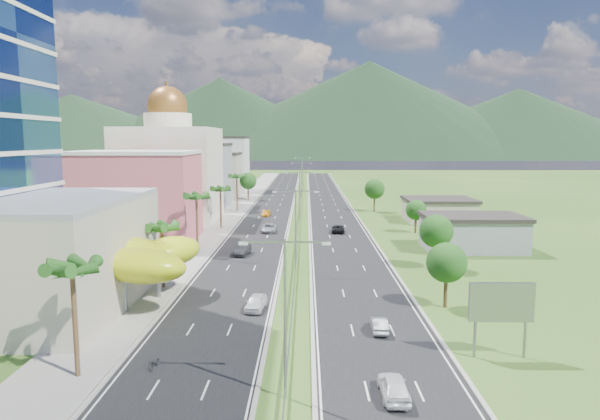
{
  "coord_description": "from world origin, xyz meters",
  "views": [
    {
      "loc": [
        1.41,
        -59.42,
        17.46
      ],
      "look_at": [
        0.47,
        19.95,
        7.0
      ],
      "focal_mm": 32.0,
      "sensor_mm": 36.0,
      "label": 1
    }
  ],
  "objects": [
    {
      "name": "palm_tree_c",
      "position": [
        -15.5,
        22.0,
        8.5
      ],
      "size": [
        3.6,
        3.6,
        9.6
      ],
      "color": "#47301C",
      "rests_on": "ground"
    },
    {
      "name": "midrise_beige",
      "position": [
        -27.0,
        102.0,
        6.5
      ],
      "size": [
        16.0,
        15.0,
        13.0
      ],
      "primitive_type": "cube",
      "color": "#B0A291",
      "rests_on": "ground"
    },
    {
      "name": "motorcycle",
      "position": [
        -10.22,
        -20.51,
        0.6
      ],
      "size": [
        0.75,
        1.8,
        1.11
      ],
      "primitive_type": "imported",
      "rotation": [
        0.0,
        0.0,
        -0.13
      ],
      "color": "black",
      "rests_on": "road_left"
    },
    {
      "name": "streetlight_median_c",
      "position": [
        0.0,
        50.0,
        6.75
      ],
      "size": [
        6.04,
        0.25,
        11.0
      ],
      "color": "gray",
      "rests_on": "ground"
    },
    {
      "name": "leafy_tree_rd",
      "position": [
        18.0,
        70.0,
        5.58
      ],
      "size": [
        4.9,
        4.9,
        8.05
      ],
      "color": "#47301C",
      "rests_on": "ground"
    },
    {
      "name": "car_dark_left",
      "position": [
        -8.3,
        20.29,
        0.83
      ],
      "size": [
        2.35,
        4.99,
        1.58
      ],
      "primitive_type": "imported",
      "rotation": [
        0.0,
        0.0,
        -0.15
      ],
      "color": "black",
      "rests_on": "road_left"
    },
    {
      "name": "sidewalk_left",
      "position": [
        -17.0,
        90.0,
        0.06
      ],
      "size": [
        7.0,
        260.0,
        0.12
      ],
      "primitive_type": "cube",
      "color": "gray",
      "rests_on": "ground"
    },
    {
      "name": "car_yellow_far_left",
      "position": [
        -7.81,
        62.25,
        0.66
      ],
      "size": [
        2.1,
        4.38,
        1.23
      ],
      "primitive_type": "imported",
      "rotation": [
        0.0,
        0.0,
        -0.09
      ],
      "color": "orange",
      "rests_on": "road_left"
    },
    {
      "name": "palm_tree_b",
      "position": [
        -15.5,
        2.0,
        7.06
      ],
      "size": [
        3.6,
        3.6,
        8.1
      ],
      "color": "#47301C",
      "rests_on": "ground"
    },
    {
      "name": "domed_building",
      "position": [
        -28.0,
        55.0,
        11.35
      ],
      "size": [
        20.0,
        20.0,
        28.7
      ],
      "color": "beige",
      "rests_on": "ground"
    },
    {
      "name": "streetlight_median_b",
      "position": [
        0.0,
        10.0,
        6.75
      ],
      "size": [
        6.04,
        0.25,
        11.0
      ],
      "color": "gray",
      "rests_on": "ground"
    },
    {
      "name": "palm_tree_e",
      "position": [
        -15.5,
        70.0,
        8.31
      ],
      "size": [
        3.6,
        3.6,
        9.4
      ],
      "color": "#47301C",
      "rests_on": "ground"
    },
    {
      "name": "streetlight_median_d",
      "position": [
        0.0,
        95.0,
        6.75
      ],
      "size": [
        6.04,
        0.25,
        11.0
      ],
      "color": "gray",
      "rests_on": "ground"
    },
    {
      "name": "car_dark_far_right",
      "position": [
        7.42,
        40.36,
        0.75
      ],
      "size": [
        2.61,
        5.22,
        1.42
      ],
      "primitive_type": "imported",
      "rotation": [
        0.0,
        0.0,
        3.09
      ],
      "color": "black",
      "rests_on": "road_right"
    },
    {
      "name": "car_silver_right",
      "position": [
        8.11,
        -12.29,
        0.69
      ],
      "size": [
        1.51,
        3.97,
        1.29
      ],
      "primitive_type": "imported",
      "rotation": [
        0.0,
        0.0,
        3.1
      ],
      "color": "#93959A",
      "rests_on": "road_right"
    },
    {
      "name": "lime_canopy",
      "position": [
        -20.0,
        -4.0,
        4.99
      ],
      "size": [
        18.0,
        15.0,
        7.4
      ],
      "color": "#BBCB13",
      "rests_on": "ground"
    },
    {
      "name": "streetlight_median_a",
      "position": [
        0.0,
        -25.0,
        6.75
      ],
      "size": [
        6.04,
        0.25,
        11.0
      ],
      "color": "gray",
      "rests_on": "ground"
    },
    {
      "name": "car_silver_mid_left",
      "position": [
        -5.67,
        40.64,
        0.81
      ],
      "size": [
        2.62,
        5.6,
        1.55
      ],
      "primitive_type": "imported",
      "rotation": [
        0.0,
        0.0,
        0.01
      ],
      "color": "#A8AAAF",
      "rests_on": "road_left"
    },
    {
      "name": "ground",
      "position": [
        0.0,
        0.0,
        0.0
      ],
      "size": [
        500.0,
        500.0,
        0.0
      ],
      "primitive_type": "plane",
      "color": "#2D5119",
      "rests_on": "ground"
    },
    {
      "name": "median_guardrail",
      "position": [
        0.0,
        71.99,
        0.62
      ],
      "size": [
        0.1,
        216.06,
        0.76
      ],
      "color": "gray",
      "rests_on": "ground"
    },
    {
      "name": "car_white_near_right",
      "position": [
        7.39,
        -24.96,
        0.82
      ],
      "size": [
        1.86,
        4.6,
        1.57
      ],
      "primitive_type": "imported",
      "rotation": [
        0.0,
        0.0,
        3.14
      ],
      "color": "white",
      "rests_on": "road_right"
    },
    {
      "name": "palm_tree_d",
      "position": [
        -15.5,
        45.0,
        7.54
      ],
      "size": [
        3.6,
        3.6,
        8.6
      ],
      "color": "#47301C",
      "rests_on": "ground"
    },
    {
      "name": "mountain_ridge",
      "position": [
        60.0,
        450.0,
        0.0
      ],
      "size": [
        860.0,
        140.0,
        90.0
      ],
      "primitive_type": null,
      "color": "black",
      "rests_on": "ground"
    },
    {
      "name": "midrise_white",
      "position": [
        -27.0,
        125.0,
        9.0
      ],
      "size": [
        16.0,
        15.0,
        18.0
      ],
      "primitive_type": "cube",
      "color": "silver",
      "rests_on": "ground"
    },
    {
      "name": "shed_far",
      "position": [
        30.0,
        55.0,
        2.2
      ],
      "size": [
        14.0,
        12.0,
        4.4
      ],
      "primitive_type": "cube",
      "color": "#B0A291",
      "rests_on": "ground"
    },
    {
      "name": "leafy_tree_ra",
      "position": [
        16.0,
        -5.0,
        4.78
      ],
      "size": [
        4.2,
        4.2,
        6.9
      ],
      "color": "#47301C",
      "rests_on": "ground"
    },
    {
      "name": "pink_shophouse",
      "position": [
        -28.0,
        32.0,
        7.5
      ],
      "size": [
        20.0,
        15.0,
        15.0
      ],
      "primitive_type": "cube",
      "color": "#D75864",
      "rests_on": "ground"
    },
    {
      "name": "road_left",
      "position": [
        -7.5,
        90.0,
        0.02
      ],
      "size": [
        11.0,
        260.0,
        0.04
      ],
      "primitive_type": "cube",
      "color": "black",
      "rests_on": "ground"
    },
    {
      "name": "streetlight_median_e",
      "position": [
        0.0,
        140.0,
        6.75
      ],
      "size": [
        6.04,
        0.25,
        11.0
      ],
      "color": "gray",
      "rests_on": "ground"
    },
    {
      "name": "leafy_tree_rb",
      "position": [
        19.0,
        12.0,
        5.18
      ],
      "size": [
        4.55,
        4.55,
        7.47
      ],
      "color": "#47301C",
      "rests_on": "ground"
    },
    {
      "name": "billboard",
      "position": [
        17.0,
        -18.0,
        4.42
      ],
      "size": [
        5.2,
        0.35,
        6.2
      ],
      "color": "gray",
      "rests_on": "ground"
    },
    {
      "name": "leafy_tree_lfar",
      "position": [
        -15.5,
        95.0,
        5.58
      ],
      "size": [
        4.9,
        4.9,
        8.05
      ],
      "color": "#47301C",
      "rests_on": "ground"
    },
    {
      "name": "shed_near",
      "position": [
        28.0,
        25.0,
        2.5
      ],
      "size": [
        15.0,
        10.0,
        5.0
      ],
      "primitive_type": "cube",
      "color": "gray",
      "rests_on": "ground"
    },
    {
      "name": "leafy_tree_rc",
      "position": [
        22.0,
        40.0,
        4.37
      ],
      "size": [
        3.85,
        3.85,
        6.33
      ],
      "color": "#47301C",
      "rests_on": "ground"
    },
    {
      "name": "midrise_grey",
      "position": [
        -27.0,
        80.0,
        8.0
      ],
      "size": [
        16.0,
        15.0,
        16.0
      ],
      "primitive_type": "cube",
      "color": "gray",
      "rests_on": "ground"
    },
    {
      "name": "car_white_near_left",
      "position": [
        -3.79,
        -6.06,
        0.79
      ],
      "size": [
        2.31,
        4.61,
        1.51
      ],
      "primitive_type": "imported",
      "rotation": [
        0.0,
        0.0,
        -0.12
      ],
      "color": "white",
      "rests_on": "road_left"
    },
    {
      "name": "palm_tree_a",
      "position": [
        -15.5,
        -22.0,
        8.02
      ],
      "size": [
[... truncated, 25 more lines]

